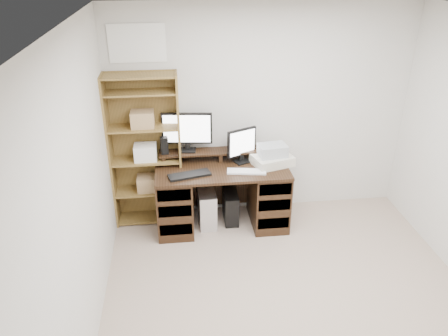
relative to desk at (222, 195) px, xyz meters
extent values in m
cube|color=tan|center=(0.50, -1.64, -0.40)|extent=(3.50, 4.00, 0.02)
cube|color=white|center=(0.50, -1.64, 2.12)|extent=(3.50, 4.00, 0.02)
cube|color=silver|center=(0.50, 0.37, 0.86)|extent=(3.50, 0.02, 2.50)
cube|color=silver|center=(-1.26, -1.64, 0.86)|extent=(0.02, 4.00, 2.50)
cube|color=white|center=(-0.85, 0.35, 1.69)|extent=(0.60, 0.01, 0.40)
cube|color=black|center=(0.00, -0.01, 0.35)|extent=(1.50, 0.70, 0.03)
cube|color=black|center=(-0.55, -0.01, -0.03)|extent=(0.40, 0.66, 0.72)
cube|color=black|center=(0.55, -0.01, -0.03)|extent=(0.40, 0.66, 0.72)
cube|color=black|center=(0.00, 0.32, 0.01)|extent=(1.48, 0.02, 0.65)
cube|color=black|center=(-0.55, -0.34, -0.21)|extent=(0.36, 0.01, 0.14)
cube|color=black|center=(-0.55, -0.34, 0.03)|extent=(0.36, 0.01, 0.14)
cube|color=black|center=(-0.55, -0.34, 0.23)|extent=(0.36, 0.01, 0.14)
cube|color=black|center=(0.55, -0.34, -0.21)|extent=(0.36, 0.01, 0.14)
cube|color=black|center=(0.55, -0.34, 0.03)|extent=(0.36, 0.01, 0.14)
cube|color=black|center=(0.55, -0.34, 0.23)|extent=(0.36, 0.01, 0.14)
cube|color=black|center=(-0.65, 0.21, 0.41)|extent=(0.04, 0.20, 0.10)
cube|color=black|center=(0.00, 0.21, 0.41)|extent=(0.04, 0.20, 0.10)
cube|color=black|center=(0.65, 0.21, 0.41)|extent=(0.04, 0.20, 0.10)
cube|color=black|center=(0.00, 0.21, 0.47)|extent=(1.40, 0.22, 0.02)
cube|color=black|center=(-0.37, 0.23, 0.49)|extent=(0.20, 0.17, 0.02)
cube|color=black|center=(-0.37, 0.25, 0.55)|extent=(0.06, 0.04, 0.10)
cube|color=black|center=(-0.37, 0.25, 0.75)|extent=(0.57, 0.10, 0.37)
cube|color=white|center=(-0.37, 0.23, 0.75)|extent=(0.53, 0.06, 0.32)
cube|color=black|center=(0.25, 0.11, 0.37)|extent=(0.22, 0.20, 0.02)
cube|color=black|center=(0.24, 0.13, 0.42)|extent=(0.06, 0.05, 0.10)
cube|color=black|center=(0.24, 0.13, 0.60)|extent=(0.35, 0.19, 0.32)
cube|color=white|center=(0.25, 0.11, 0.60)|extent=(0.30, 0.14, 0.28)
cube|color=black|center=(-0.63, 0.19, 0.58)|extent=(0.09, 0.09, 0.20)
cube|color=black|center=(-0.37, -0.16, 0.37)|extent=(0.48, 0.26, 0.03)
cube|color=silver|center=(0.26, -0.15, 0.37)|extent=(0.44, 0.19, 0.02)
ellipsoid|color=white|center=(0.56, -0.10, 0.38)|extent=(0.08, 0.06, 0.03)
cube|color=beige|center=(0.58, 0.02, 0.41)|extent=(0.51, 0.43, 0.11)
cube|color=#A2A9AD|center=(0.58, 0.02, 0.53)|extent=(0.33, 0.26, 0.13)
cube|color=silver|center=(-0.18, 0.04, -0.17)|extent=(0.21, 0.45, 0.44)
cube|color=black|center=(0.11, 0.06, -0.20)|extent=(0.16, 0.38, 0.38)
cube|color=#19FF33|center=(0.11, -0.13, -0.12)|extent=(0.01, 0.00, 0.01)
cube|color=olive|center=(-1.24, 0.19, 0.51)|extent=(0.02, 0.30, 1.80)
cube|color=olive|center=(-0.46, 0.19, 0.51)|extent=(0.02, 0.30, 1.80)
cube|color=olive|center=(-0.85, 0.33, 0.51)|extent=(0.80, 0.01, 1.80)
cube|color=olive|center=(-0.85, 0.19, -0.36)|extent=(0.75, 0.28, 0.02)
cube|color=olive|center=(-0.85, 0.19, 0.01)|extent=(0.75, 0.28, 0.02)
cube|color=olive|center=(-0.85, 0.19, 0.41)|extent=(0.75, 0.28, 0.02)
cube|color=olive|center=(-0.85, 0.19, 0.81)|extent=(0.75, 0.28, 0.02)
cube|color=olive|center=(-0.85, 0.19, 1.21)|extent=(0.75, 0.28, 0.02)
cube|color=olive|center=(-0.85, 0.19, 1.39)|extent=(0.75, 0.28, 0.02)
cube|color=#A07F54|center=(-0.85, 0.19, 0.11)|extent=(0.25, 0.20, 0.18)
cube|color=white|center=(-0.85, 0.19, 0.51)|extent=(0.25, 0.20, 0.18)
cube|color=#A07F54|center=(-0.85, 0.19, 0.91)|extent=(0.25, 0.20, 0.18)
camera|label=1|loc=(-0.49, -4.38, 2.58)|focal=35.00mm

